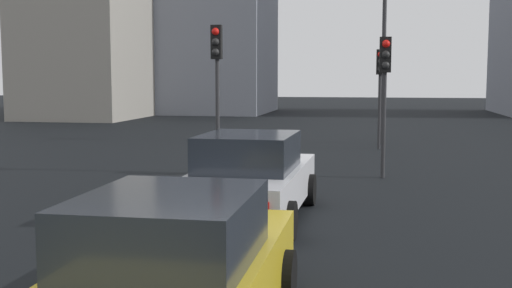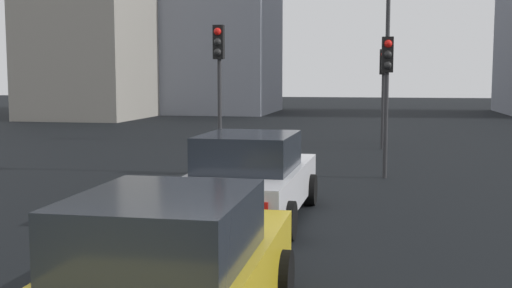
{
  "view_description": "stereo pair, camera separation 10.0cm",
  "coord_description": "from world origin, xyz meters",
  "px_view_note": "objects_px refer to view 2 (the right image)",
  "views": [
    {
      "loc": [
        -3.18,
        -1.96,
        2.62
      ],
      "look_at": [
        7.63,
        0.04,
        1.46
      ],
      "focal_mm": 44.75,
      "sensor_mm": 36.0,
      "label": 1
    },
    {
      "loc": [
        -3.16,
        -2.05,
        2.62
      ],
      "look_at": [
        7.63,
        0.04,
        1.46
      ],
      "focal_mm": 44.75,
      "sensor_mm": 36.0,
      "label": 2
    }
  ],
  "objects_px": {
    "car_white_lead": "(251,178)",
    "traffic_light_near_right": "(387,77)",
    "traffic_light_far_left": "(383,77)",
    "car_yellow_second": "(170,274)",
    "traffic_light_near_left": "(219,67)",
    "street_lamp_kerbside": "(388,35)"
  },
  "relations": [
    {
      "from": "car_yellow_second",
      "to": "traffic_light_near_left",
      "type": "xyz_separation_m",
      "value": [
        11.0,
        2.31,
        2.12
      ]
    },
    {
      "from": "traffic_light_near_left",
      "to": "car_white_lead",
      "type": "bearing_deg",
      "value": 21.41
    },
    {
      "from": "traffic_light_near_left",
      "to": "traffic_light_near_right",
      "type": "relative_size",
      "value": 1.1
    },
    {
      "from": "car_yellow_second",
      "to": "traffic_light_near_right",
      "type": "distance_m",
      "value": 11.37
    },
    {
      "from": "traffic_light_far_left",
      "to": "street_lamp_kerbside",
      "type": "xyz_separation_m",
      "value": [
        2.04,
        -0.14,
        1.62
      ]
    },
    {
      "from": "car_yellow_second",
      "to": "street_lamp_kerbside",
      "type": "relative_size",
      "value": 0.62
    },
    {
      "from": "traffic_light_far_left",
      "to": "traffic_light_near_left",
      "type": "bearing_deg",
      "value": -30.48
    },
    {
      "from": "traffic_light_far_left",
      "to": "car_white_lead",
      "type": "bearing_deg",
      "value": -9.39
    },
    {
      "from": "traffic_light_near_left",
      "to": "traffic_light_near_right",
      "type": "xyz_separation_m",
      "value": [
        0.01,
        -4.41,
        -0.25
      ]
    },
    {
      "from": "car_white_lead",
      "to": "traffic_light_near_right",
      "type": "bearing_deg",
      "value": -24.05
    },
    {
      "from": "car_yellow_second",
      "to": "traffic_light_near_right",
      "type": "height_order",
      "value": "traffic_light_near_right"
    },
    {
      "from": "car_yellow_second",
      "to": "street_lamp_kerbside",
      "type": "distance_m",
      "value": 20.34
    },
    {
      "from": "traffic_light_near_left",
      "to": "traffic_light_near_right",
      "type": "distance_m",
      "value": 4.42
    },
    {
      "from": "car_yellow_second",
      "to": "traffic_light_far_left",
      "type": "bearing_deg",
      "value": -6.87
    },
    {
      "from": "car_white_lead",
      "to": "traffic_light_far_left",
      "type": "bearing_deg",
      "value": -10.22
    },
    {
      "from": "traffic_light_near_right",
      "to": "traffic_light_near_left",
      "type": "bearing_deg",
      "value": -95.1
    },
    {
      "from": "car_white_lead",
      "to": "car_yellow_second",
      "type": "distance_m",
      "value": 5.74
    },
    {
      "from": "traffic_light_near_left",
      "to": "traffic_light_far_left",
      "type": "relative_size",
      "value": 1.11
    },
    {
      "from": "traffic_light_near_left",
      "to": "traffic_light_far_left",
      "type": "xyz_separation_m",
      "value": [
        6.88,
        -4.36,
        -0.27
      ]
    },
    {
      "from": "car_yellow_second",
      "to": "traffic_light_near_left",
      "type": "distance_m",
      "value": 11.44
    },
    {
      "from": "car_yellow_second",
      "to": "traffic_light_near_left",
      "type": "relative_size",
      "value": 1.11
    },
    {
      "from": "car_yellow_second",
      "to": "traffic_light_far_left",
      "type": "height_order",
      "value": "traffic_light_far_left"
    }
  ]
}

